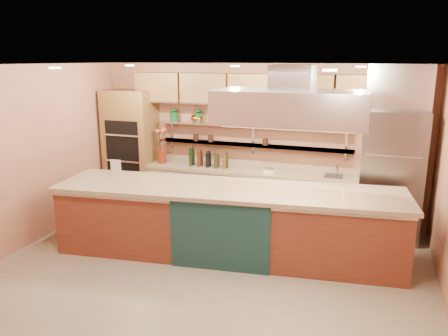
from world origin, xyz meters
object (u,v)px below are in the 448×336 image
at_px(flower_vase, 162,156).
at_px(kitchen_scale, 269,169).
at_px(refrigerator, 391,176).
at_px(green_canister, 231,119).
at_px(copper_kettle, 196,118).
at_px(island, 227,221).

distance_m(flower_vase, kitchen_scale, 2.11).
xyz_separation_m(refrigerator, green_canister, (-2.80, 0.23, 0.76)).
bearing_deg(green_canister, copper_kettle, 180.00).
bearing_deg(green_canister, kitchen_scale, -15.67).
height_order(kitchen_scale, green_canister, green_canister).
xyz_separation_m(flower_vase, copper_kettle, (0.64, 0.22, 0.72)).
xyz_separation_m(island, flower_vase, (-1.86, 1.51, 0.55)).
bearing_deg(island, copper_kettle, 117.91).
xyz_separation_m(flower_vase, kitchen_scale, (2.11, 0.00, -0.09)).
bearing_deg(refrigerator, flower_vase, 179.86).
height_order(island, green_canister, green_canister).
bearing_deg(kitchen_scale, island, -123.74).
distance_m(kitchen_scale, copper_kettle, 1.70).
xyz_separation_m(island, copper_kettle, (-1.22, 1.73, 1.27)).
bearing_deg(copper_kettle, island, -54.91).
bearing_deg(flower_vase, copper_kettle, 18.97).
distance_m(island, kitchen_scale, 1.60).
bearing_deg(kitchen_scale, green_canister, 140.11).
bearing_deg(island, green_canister, 99.81).
xyz_separation_m(refrigerator, kitchen_scale, (-2.02, 0.01, -0.07)).
height_order(copper_kettle, green_canister, green_canister).
relative_size(flower_vase, copper_kettle, 1.45).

